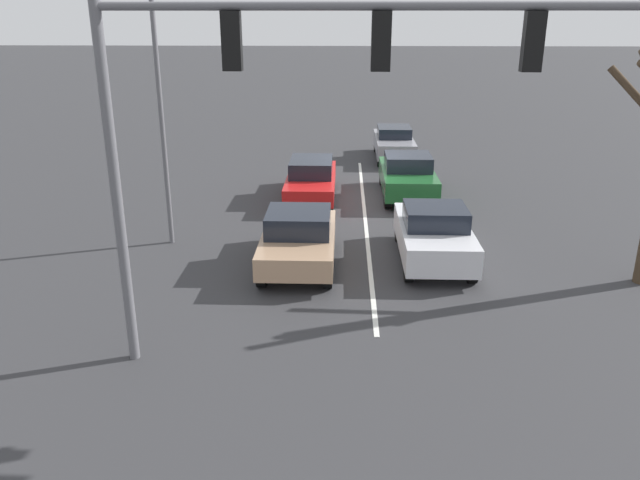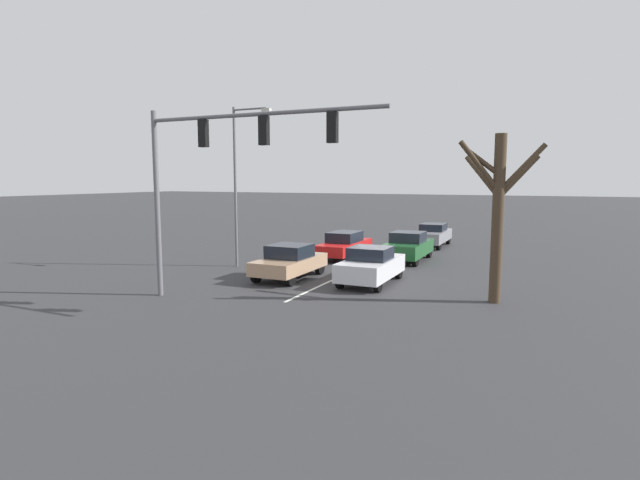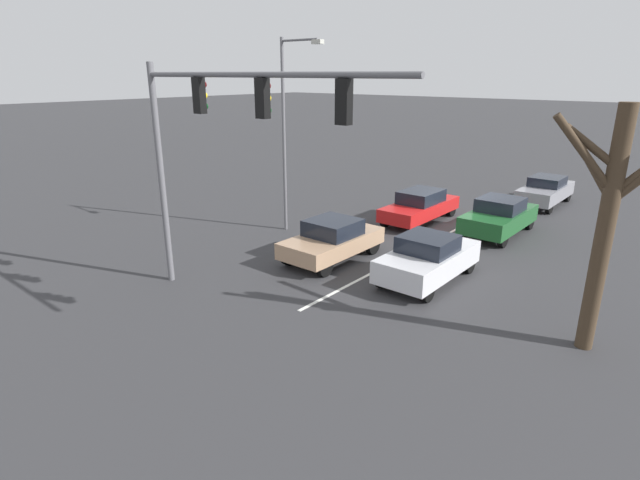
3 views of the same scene
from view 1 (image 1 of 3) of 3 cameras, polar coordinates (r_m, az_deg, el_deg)
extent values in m
plane|color=#333335|center=(23.13, 3.98, 3.71)|extent=(240.00, 240.00, 0.00)
cube|color=silver|center=(21.00, 4.14, 2.03)|extent=(0.12, 16.46, 0.01)
cube|color=tan|center=(16.81, -1.96, -0.24)|extent=(1.92, 4.11, 0.59)
cube|color=black|center=(16.66, -1.98, 1.69)|extent=(1.69, 1.73, 0.58)
cube|color=red|center=(18.64, 0.53, 2.29)|extent=(0.24, 0.06, 0.12)
cube|color=red|center=(18.72, -3.59, 2.34)|extent=(0.24, 0.06, 0.12)
cylinder|color=black|center=(15.53, 0.73, -3.15)|extent=(0.22, 0.70, 0.70)
cylinder|color=black|center=(15.66, -5.36, -3.05)|extent=(0.22, 0.70, 0.70)
cylinder|color=black|center=(18.25, 0.97, 0.43)|extent=(0.22, 0.70, 0.70)
cylinder|color=black|center=(18.35, -4.22, 0.49)|extent=(0.22, 0.70, 0.70)
cube|color=silver|center=(17.40, 10.34, 0.25)|extent=(1.86, 4.11, 0.75)
cube|color=black|center=(17.11, 10.51, 2.16)|extent=(1.64, 1.59, 0.53)
cube|color=red|center=(19.33, 11.50, 2.76)|extent=(0.24, 0.06, 0.12)
cube|color=red|center=(19.16, 7.64, 2.83)|extent=(0.24, 0.06, 0.12)
cylinder|color=black|center=(16.29, 13.75, -2.80)|extent=(0.22, 0.61, 0.61)
cylinder|color=black|center=(16.04, 8.12, -2.77)|extent=(0.22, 0.61, 0.61)
cylinder|color=black|center=(19.05, 12.06, 0.68)|extent=(0.22, 0.61, 0.61)
cylinder|color=black|center=(18.84, 7.25, 0.75)|extent=(0.22, 0.61, 0.61)
cube|color=red|center=(23.08, -0.81, 5.29)|extent=(1.73, 4.69, 0.59)
cube|color=black|center=(22.98, -0.81, 6.71)|extent=(1.53, 2.11, 0.57)
cube|color=red|center=(25.26, 0.84, 6.92)|extent=(0.24, 0.06, 0.12)
cube|color=red|center=(25.32, -1.92, 6.94)|extent=(0.24, 0.06, 0.12)
cylinder|color=black|center=(21.42, 0.93, 3.31)|extent=(0.22, 0.63, 0.63)
cylinder|color=black|center=(21.50, -3.01, 3.34)|extent=(0.22, 0.63, 0.63)
cylinder|color=black|center=(24.85, 1.11, 5.65)|extent=(0.22, 0.63, 0.63)
cylinder|color=black|center=(24.92, -2.29, 5.68)|extent=(0.22, 0.63, 0.63)
cube|color=#1E5928|center=(23.56, 7.98, 5.60)|extent=(1.89, 4.34, 0.71)
cube|color=black|center=(23.43, 8.05, 7.09)|extent=(1.66, 1.75, 0.54)
cube|color=red|center=(25.66, 9.04, 7.13)|extent=(0.24, 0.06, 0.12)
cube|color=red|center=(25.53, 6.06, 7.20)|extent=(0.24, 0.06, 0.12)
cylinder|color=black|center=(22.23, 10.42, 3.64)|extent=(0.22, 0.66, 0.66)
cylinder|color=black|center=(22.06, 6.21, 3.72)|extent=(0.22, 0.66, 0.66)
cylinder|color=black|center=(25.28, 9.45, 5.67)|extent=(0.22, 0.66, 0.66)
cylinder|color=black|center=(25.12, 5.74, 5.75)|extent=(0.22, 0.66, 0.66)
cube|color=gray|center=(29.84, 6.76, 8.68)|extent=(1.72, 4.47, 0.68)
cube|color=black|center=(29.86, 6.79, 9.82)|extent=(1.52, 1.84, 0.47)
cube|color=red|center=(32.01, 7.58, 9.72)|extent=(0.24, 0.06, 0.12)
cube|color=red|center=(31.92, 5.39, 9.78)|extent=(0.24, 0.06, 0.12)
cylinder|color=black|center=(28.39, 8.46, 7.32)|extent=(0.22, 0.70, 0.70)
cylinder|color=black|center=(28.27, 5.49, 7.39)|extent=(0.22, 0.70, 0.70)
cylinder|color=black|center=(31.57, 7.86, 8.62)|extent=(0.22, 0.70, 0.70)
cylinder|color=black|center=(31.46, 5.17, 8.68)|extent=(0.22, 0.70, 0.70)
cylinder|color=slate|center=(11.88, -18.17, 4.41)|extent=(0.20, 0.20, 6.92)
cylinder|color=slate|center=(10.75, 4.57, 20.55)|extent=(9.00, 0.14, 0.14)
cube|color=black|center=(11.18, 18.90, 16.78)|extent=(0.32, 0.22, 0.95)
sphere|color=#4C0C0C|center=(11.33, 18.84, 18.27)|extent=(0.20, 0.20, 0.20)
sphere|color=yellow|center=(11.34, 18.67, 16.83)|extent=(0.20, 0.20, 0.20)
sphere|color=#0A3814|center=(11.35, 18.51, 15.40)|extent=(0.20, 0.20, 0.20)
cube|color=black|center=(10.77, 5.60, 17.62)|extent=(0.32, 0.22, 0.95)
sphere|color=#4C0C0C|center=(10.92, 5.61, 19.15)|extent=(0.20, 0.20, 0.20)
sphere|color=yellow|center=(10.93, 5.56, 17.65)|extent=(0.20, 0.20, 0.20)
sphere|color=#0A3814|center=(10.94, 5.51, 16.16)|extent=(0.20, 0.20, 0.20)
cube|color=black|center=(10.91, -8.08, 17.55)|extent=(0.32, 0.22, 0.95)
sphere|color=#4C0C0C|center=(11.07, -8.00, 19.06)|extent=(0.20, 0.20, 0.20)
sphere|color=yellow|center=(11.07, -7.93, 17.59)|extent=(0.20, 0.20, 0.20)
sphere|color=#0A3814|center=(11.09, -7.86, 16.12)|extent=(0.20, 0.20, 0.20)
cylinder|color=slate|center=(18.28, -14.37, 11.60)|extent=(0.14, 0.14, 7.97)
cylinder|color=#423323|center=(16.98, 27.18, 11.33)|extent=(1.46, 1.07, 1.56)
camera|label=2|loc=(10.21, 108.95, -18.72)|focal=28.00mm
camera|label=3|loc=(9.88, 81.11, 4.19)|focal=28.00mm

